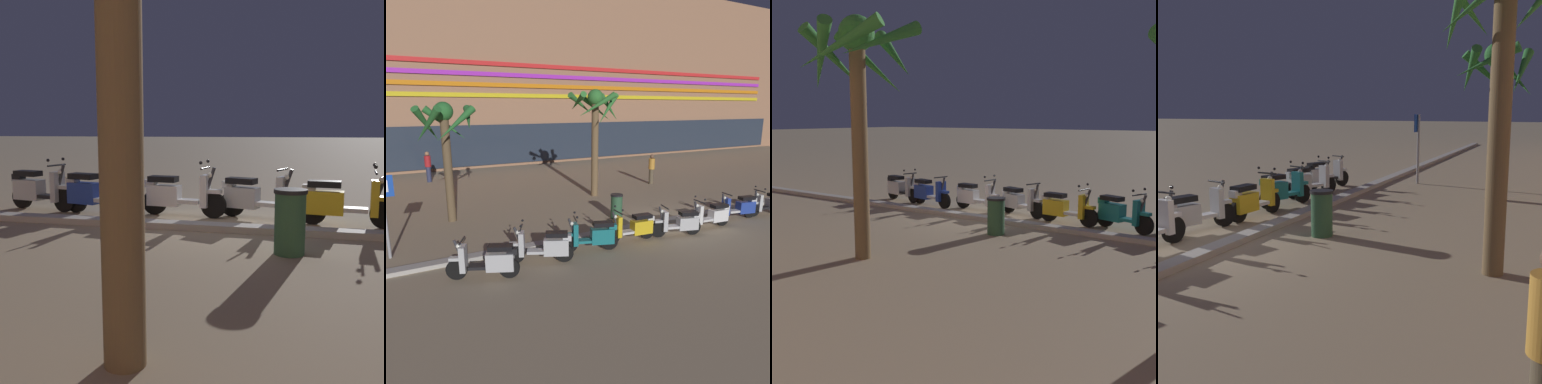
# 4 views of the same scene
# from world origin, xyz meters

# --- Properties ---
(ground_plane) EXTENTS (200.00, 200.00, 0.00)m
(ground_plane) POSITION_xyz_m (0.00, 0.00, 0.00)
(ground_plane) COLOR #9E896B
(curb_strip) EXTENTS (60.00, 0.36, 0.12)m
(curb_strip) POSITION_xyz_m (0.00, 0.51, 0.06)
(curb_strip) COLOR #ADA89E
(curb_strip) RESTS_ON ground
(scooter_silver_lead_nearest) EXTENTS (1.70, 0.91, 1.04)m
(scooter_silver_lead_nearest) POSITION_xyz_m (-7.12, -0.85, 0.46)
(scooter_silver_lead_nearest) COLOR black
(scooter_silver_lead_nearest) RESTS_ON ground
(scooter_silver_second_in_line) EXTENTS (1.73, 0.95, 1.17)m
(scooter_silver_second_in_line) POSITION_xyz_m (-5.50, -0.62, 0.46)
(scooter_silver_second_in_line) COLOR black
(scooter_silver_second_in_line) RESTS_ON ground
(scooter_teal_mid_front) EXTENTS (1.68, 0.79, 1.17)m
(scooter_teal_mid_front) POSITION_xyz_m (-3.90, -0.54, 0.47)
(scooter_teal_mid_front) COLOR black
(scooter_teal_mid_front) RESTS_ON ground
(scooter_yellow_last_in_row) EXTENTS (1.79, 0.56, 1.17)m
(scooter_yellow_last_in_row) POSITION_xyz_m (-2.35, -0.43, 0.45)
(scooter_yellow_last_in_row) COLOR black
(scooter_yellow_last_in_row) RESTS_ON ground
(scooter_silver_far_back) EXTENTS (1.72, 0.76, 1.04)m
(scooter_silver_far_back) POSITION_xyz_m (-0.72, -0.77, 0.44)
(scooter_silver_far_back) COLOR black
(scooter_silver_far_back) RESTS_ON ground
(crossing_sign) EXTENTS (0.60, 0.13, 2.40)m
(crossing_sign) POSITION_xyz_m (-9.31, 1.70, 1.50)
(crossing_sign) COLOR #939399
(crossing_sign) RESTS_ON ground
(palm_tree_far_corner) EXTENTS (2.20, 2.19, 4.38)m
(palm_tree_far_corner) POSITION_xyz_m (-7.16, 4.45, 3.28)
(palm_tree_far_corner) COLOR brown
(palm_tree_far_corner) RESTS_ON ground
(palm_tree_mid_walkway) EXTENTS (2.33, 2.44, 4.99)m
(palm_tree_mid_walkway) POSITION_xyz_m (-0.41, 5.36, 3.77)
(palm_tree_mid_walkway) COLOR brown
(palm_tree_mid_walkway) RESTS_ON ground
(litter_bin) EXTENTS (0.48, 0.48, 0.95)m
(litter_bin) POSITION_xyz_m (-1.51, 1.81, 0.48)
(litter_bin) COLOR #2D5638
(litter_bin) RESTS_ON ground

